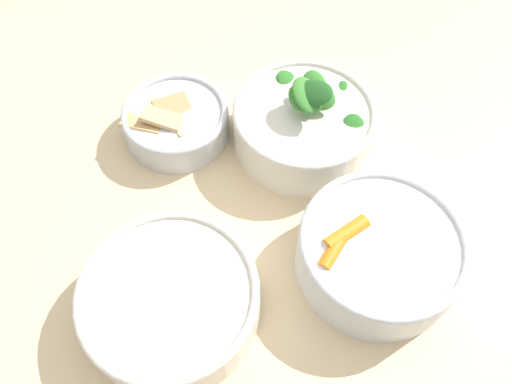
# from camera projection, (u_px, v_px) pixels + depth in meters

# --- Properties ---
(ground_plane) EXTENTS (10.00, 10.00, 0.00)m
(ground_plane) POSITION_uv_depth(u_px,v_px,m) (265.00, 336.00, 1.31)
(ground_plane) COLOR #4C4238
(dining_table) EXTENTS (1.02, 1.03, 0.76)m
(dining_table) POSITION_uv_depth(u_px,v_px,m) (271.00, 210.00, 0.77)
(dining_table) COLOR beige
(dining_table) RESTS_ON ground_plane
(bowl_carrots) EXTENTS (0.19, 0.19, 0.07)m
(bowl_carrots) POSITION_uv_depth(u_px,v_px,m) (379.00, 252.00, 0.56)
(bowl_carrots) COLOR silver
(bowl_carrots) RESTS_ON dining_table
(bowl_greens) EXTENTS (0.19, 0.19, 0.12)m
(bowl_greens) POSITION_uv_depth(u_px,v_px,m) (304.00, 123.00, 0.67)
(bowl_greens) COLOR silver
(bowl_greens) RESTS_ON dining_table
(bowl_beans_hotdog) EXTENTS (0.20, 0.20, 0.06)m
(bowl_beans_hotdog) POSITION_uv_depth(u_px,v_px,m) (170.00, 300.00, 0.54)
(bowl_beans_hotdog) COLOR silver
(bowl_beans_hotdog) RESTS_ON dining_table
(bowl_cookies) EXTENTS (0.15, 0.15, 0.06)m
(bowl_cookies) POSITION_uv_depth(u_px,v_px,m) (175.00, 121.00, 0.68)
(bowl_cookies) COLOR silver
(bowl_cookies) RESTS_ON dining_table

